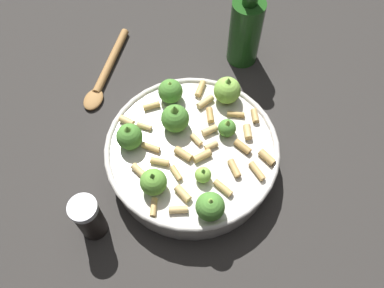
{
  "coord_description": "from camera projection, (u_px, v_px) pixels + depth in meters",
  "views": [
    {
      "loc": [
        -0.3,
        0.14,
        0.64
      ],
      "look_at": [
        0.0,
        0.0,
        0.07
      ],
      "focal_mm": 37.57,
      "sensor_mm": 36.0,
      "label": 1
    }
  ],
  "objects": [
    {
      "name": "pepper_shaker",
      "position": [
        89.0,
        218.0,
        0.62
      ],
      "size": [
        0.04,
        0.04,
        0.1
      ],
      "color": "black",
      "rests_on": "ground"
    },
    {
      "name": "cooking_pan",
      "position": [
        191.0,
        152.0,
        0.69
      ],
      "size": [
        0.29,
        0.29,
        0.12
      ],
      "color": "beige",
      "rests_on": "ground"
    },
    {
      "name": "ground_plane",
      "position": [
        192.0,
        163.0,
        0.72
      ],
      "size": [
        2.4,
        2.4,
        0.0
      ],
      "primitive_type": "plane",
      "color": "#2D2B28"
    },
    {
      "name": "wooden_spoon",
      "position": [
        106.0,
        73.0,
        0.82
      ],
      "size": [
        0.18,
        0.16,
        0.02
      ],
      "color": "#9E703D",
      "rests_on": "ground"
    },
    {
      "name": "olive_oil_bottle",
      "position": [
        246.0,
        29.0,
        0.78
      ],
      "size": [
        0.06,
        0.06,
        0.19
      ],
      "color": "#1E4C19",
      "rests_on": "ground"
    }
  ]
}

